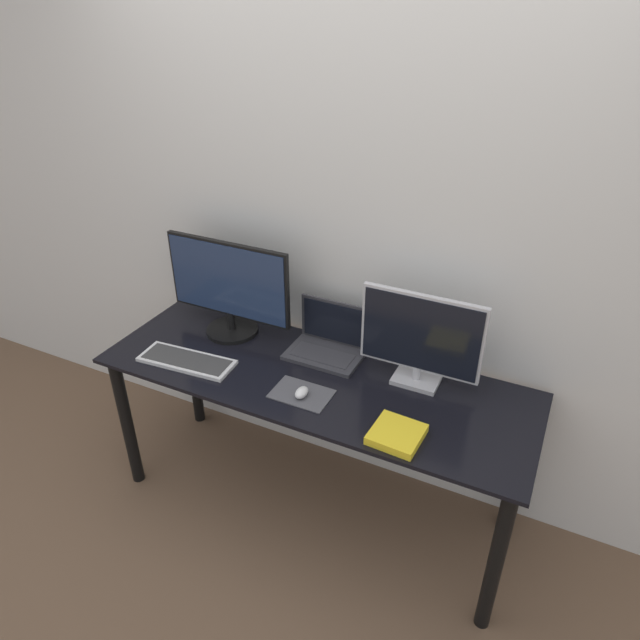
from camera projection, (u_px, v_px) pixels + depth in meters
ground_plane at (282, 551)px, 2.59m from camera, size 12.00×12.00×0.00m
wall_back at (352, 240)px, 2.51m from camera, size 7.00×0.05×2.50m
desk at (313, 400)px, 2.52m from camera, size 1.90×0.65×0.77m
monitor_left at (229, 288)px, 2.65m from camera, size 0.63×0.25×0.47m
monitor_right at (420, 338)px, 2.31m from camera, size 0.51×0.13×0.41m
laptop at (328, 341)px, 2.58m from camera, size 0.34×0.23×0.23m
keyboard at (187, 361)px, 2.54m from camera, size 0.44×0.19×0.02m
mousepad at (302, 394)px, 2.34m from camera, size 0.24×0.17×0.00m
mouse at (302, 393)px, 2.31m from camera, size 0.05×0.08×0.04m
book at (397, 434)px, 2.11m from camera, size 0.19×0.19×0.03m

